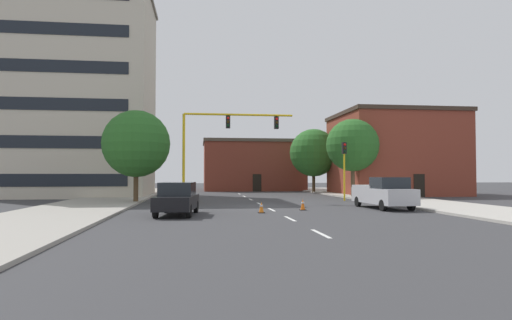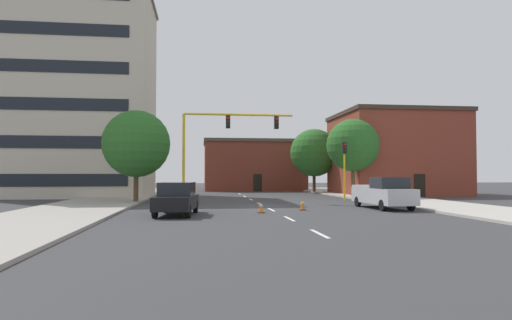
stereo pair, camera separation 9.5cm
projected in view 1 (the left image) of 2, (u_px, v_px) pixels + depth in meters
ground_plane at (264, 206)px, 29.94m from camera, size 160.00×160.00×0.00m
sidewalk_left at (109, 200)px, 36.37m from camera, size 6.00×56.00×0.14m
sidewalk_right at (381, 198)px, 39.38m from camera, size 6.00×56.00×0.14m
lane_stripe_seg_0 at (321, 234)px, 16.06m from camera, size 0.16×2.40×0.01m
lane_stripe_seg_1 at (290, 219)px, 21.51m from camera, size 0.16×2.40×0.01m
lane_stripe_seg_2 at (272, 210)px, 26.97m from camera, size 0.16×2.40×0.01m
lane_stripe_seg_3 at (259, 204)px, 32.42m from camera, size 0.16×2.40×0.01m
lane_stripe_seg_4 at (251, 199)px, 37.87m from camera, size 0.16×2.40×0.01m
lane_stripe_seg_5 at (244, 196)px, 43.32m from camera, size 0.16×2.40×0.01m
lane_stripe_seg_6 at (239, 194)px, 48.77m from camera, size 0.16×2.40×0.01m
building_tall_left at (77, 95)px, 43.85m from camera, size 14.72×11.41×20.18m
building_brick_center at (252, 165)px, 60.69m from camera, size 13.47×10.10×6.75m
building_row_right at (394, 154)px, 47.42m from camera, size 12.10×11.01×8.77m
traffic_signal_gantry at (200, 173)px, 33.36m from camera, size 9.26×1.20×6.83m
traffic_light_pole_right at (344, 158)px, 36.23m from camera, size 0.32×0.47×4.80m
tree_right_far at (314, 153)px, 51.67m from camera, size 5.58×5.58×7.49m
tree_right_mid at (353, 145)px, 40.93m from camera, size 4.88×4.88×7.32m
tree_left_near at (136, 144)px, 33.17m from camera, size 5.05×5.05×6.99m
pickup_truck_silver at (383, 193)px, 27.83m from camera, size 2.25×5.49×1.99m
sedan_black_near_left at (177, 198)px, 23.36m from camera, size 2.31×4.67×1.74m
traffic_cone_roadside_a at (303, 204)px, 26.60m from camera, size 0.36×0.36×0.71m
traffic_cone_roadside_b at (261, 207)px, 24.69m from camera, size 0.36×0.36×0.63m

